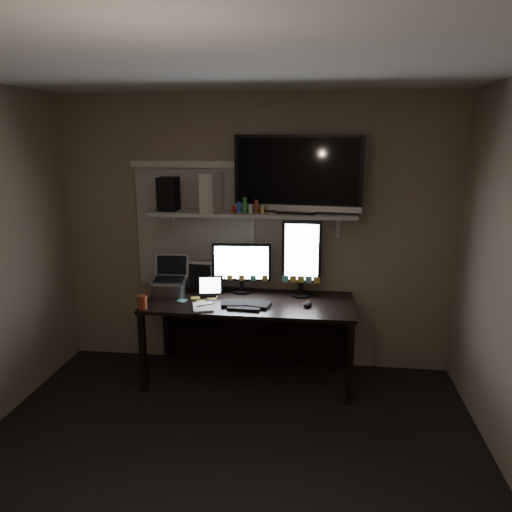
% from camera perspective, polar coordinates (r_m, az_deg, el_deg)
% --- Properties ---
extents(floor, '(3.60, 3.60, 0.00)m').
position_cam_1_polar(floor, '(3.44, -4.29, -24.57)').
color(floor, black).
rests_on(floor, ground).
extents(ceiling, '(3.60, 3.60, 0.00)m').
position_cam_1_polar(ceiling, '(2.74, -5.27, 21.41)').
color(ceiling, silver).
rests_on(ceiling, back_wall).
extents(back_wall, '(3.60, 0.00, 3.60)m').
position_cam_1_polar(back_wall, '(4.57, -0.14, 2.52)').
color(back_wall, '#766654').
rests_on(back_wall, floor).
extents(window_blinds, '(1.10, 0.02, 1.10)m').
position_cam_1_polar(window_blinds, '(4.65, -6.92, 3.23)').
color(window_blinds, '#B8B4A5').
rests_on(window_blinds, back_wall).
extents(desk, '(1.80, 0.75, 0.73)m').
position_cam_1_polar(desk, '(4.52, -0.54, -6.80)').
color(desk, black).
rests_on(desk, floor).
extents(wall_shelf, '(1.80, 0.35, 0.03)m').
position_cam_1_polar(wall_shelf, '(4.36, -0.44, 4.86)').
color(wall_shelf, '#A7A7A2').
rests_on(wall_shelf, back_wall).
extents(monitor_landscape, '(0.53, 0.10, 0.47)m').
position_cam_1_polar(monitor_landscape, '(4.52, -1.66, -1.34)').
color(monitor_landscape, black).
rests_on(monitor_landscape, desk).
extents(monitor_portrait, '(0.35, 0.07, 0.69)m').
position_cam_1_polar(monitor_portrait, '(4.42, 5.23, -0.23)').
color(monitor_portrait, black).
rests_on(monitor_portrait, desk).
extents(keyboard, '(0.43, 0.19, 0.03)m').
position_cam_1_polar(keyboard, '(4.23, -1.20, -5.53)').
color(keyboard, black).
rests_on(keyboard, desk).
extents(mouse, '(0.09, 0.12, 0.04)m').
position_cam_1_polar(mouse, '(4.23, 5.90, -5.48)').
color(mouse, black).
rests_on(mouse, desk).
extents(notepad, '(0.22, 0.27, 0.01)m').
position_cam_1_polar(notepad, '(4.20, -6.07, -5.80)').
color(notepad, silver).
rests_on(notepad, desk).
extents(tablet, '(0.24, 0.14, 0.19)m').
position_cam_1_polar(tablet, '(4.45, -5.21, -3.46)').
color(tablet, black).
rests_on(tablet, desk).
extents(file_sorter, '(0.22, 0.12, 0.27)m').
position_cam_1_polar(file_sorter, '(4.62, -6.21, -2.34)').
color(file_sorter, black).
rests_on(file_sorter, desk).
extents(laptop, '(0.32, 0.27, 0.35)m').
position_cam_1_polar(laptop, '(4.52, -9.92, -2.32)').
color(laptop, '#B1B1B5').
rests_on(laptop, desk).
extents(cup, '(0.09, 0.09, 0.11)m').
position_cam_1_polar(cup, '(4.25, -12.85, -5.16)').
color(cup, maroon).
rests_on(cup, desk).
extents(sticky_notes, '(0.37, 0.31, 0.00)m').
position_cam_1_polar(sticky_notes, '(4.38, -6.69, -5.09)').
color(sticky_notes, gold).
rests_on(sticky_notes, desk).
extents(tv, '(1.11, 0.32, 0.66)m').
position_cam_1_polar(tv, '(4.29, 4.79, 9.28)').
color(tv, black).
rests_on(tv, wall_shelf).
extents(game_console, '(0.16, 0.30, 0.34)m').
position_cam_1_polar(game_console, '(4.41, -5.12, 7.30)').
color(game_console, '#BAB9A8').
rests_on(game_console, wall_shelf).
extents(speaker, '(0.16, 0.20, 0.29)m').
position_cam_1_polar(speaker, '(4.51, -9.99, 7.01)').
color(speaker, black).
rests_on(speaker, wall_shelf).
extents(bottles, '(0.21, 0.09, 0.13)m').
position_cam_1_polar(bottles, '(4.28, -0.95, 5.78)').
color(bottles, '#A50F0C').
rests_on(bottles, wall_shelf).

